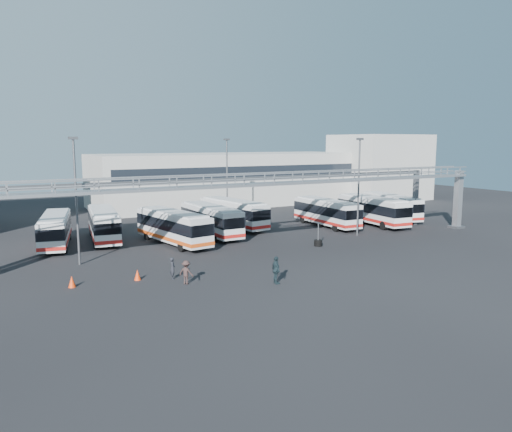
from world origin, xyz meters
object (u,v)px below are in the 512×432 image
light_pole_left (76,194)px  cone_right (137,275)px  bus_1 (55,229)px  pedestrian_c (186,272)px  bus_8 (372,209)px  bus_5 (233,212)px  pedestrian_a (173,268)px  tire_stack (318,242)px  light_pole_back (227,175)px  cone_left (72,282)px  pedestrian_d (276,270)px  bus_3 (173,226)px  bus_2 (104,223)px  bus_9 (390,206)px  bus_4 (211,219)px  bus_7 (326,212)px  light_pole_mid (359,181)px

light_pole_left → cone_right: size_ratio=13.33×
bus_1 → pedestrian_c: bus_1 is taller
bus_8 → bus_5: bearing=163.4°
bus_8 → pedestrian_a: size_ratio=6.99×
bus_1 → pedestrian_a: size_ratio=6.53×
cone_right → bus_1: bearing=103.1°
cone_right → tire_stack: size_ratio=0.35×
light_pole_back → cone_left: size_ratio=12.88×
light_pole_back → bus_1: light_pole_back is taller
pedestrian_d → bus_3: bearing=13.3°
bus_2 → bus_5: 14.64m
bus_9 → cone_left: size_ratio=13.52×
bus_4 → bus_8: size_ratio=0.96×
bus_3 → pedestrian_c: bearing=-115.5°
bus_4 → cone_left: bus_4 is taller
bus_7 → cone_right: 28.39m
pedestrian_c → pedestrian_a: bearing=-25.6°
light_pole_left → light_pole_mid: 28.02m
bus_7 → bus_1: bearing=175.5°
light_pole_back → bus_3: light_pole_back is taller
light_pole_back → pedestrian_d: (-9.01, -26.41, -4.75)m
pedestrian_a → bus_8: bearing=-59.8°
pedestrian_a → pedestrian_d: pedestrian_d is taller
pedestrian_d → cone_right: size_ratio=2.57×
bus_3 → cone_right: size_ratio=14.26×
pedestrian_d → cone_left: (-12.58, 6.05, -0.59)m
bus_7 → cone_left: 32.30m
bus_2 → pedestrian_c: size_ratio=6.38×
bus_4 → pedestrian_d: size_ratio=5.41×
bus_9 → cone_right: bus_9 is taller
bus_1 → tire_stack: size_ratio=4.75×
bus_1 → pedestrian_c: bearing=-59.2°
light_pole_left → bus_3: 10.94m
tire_stack → bus_3: bearing=147.3°
pedestrian_d → cone_left: bearing=72.1°
light_pole_mid → pedestrian_c: (-22.49, -8.41, -4.89)m
light_pole_back → bus_5: light_pole_back is taller
bus_9 → cone_right: bearing=-150.8°
light_pole_mid → light_pole_back: 17.00m
pedestrian_d → bus_9: bearing=-49.7°
light_pole_back → bus_4: (-5.64, -7.73, -3.95)m
cone_left → cone_right: cone_left is taller
bus_9 → pedestrian_c: size_ratio=6.40×
pedestrian_c → bus_2: bearing=-33.9°
bus_9 → pedestrian_a: bearing=-148.2°
bus_1 → bus_3: bus_3 is taller
pedestrian_d → bus_8: bearing=-47.8°
bus_1 → bus_5: size_ratio=0.95×
bus_3 → bus_9: 29.52m
light_pole_back → bus_9: 21.11m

